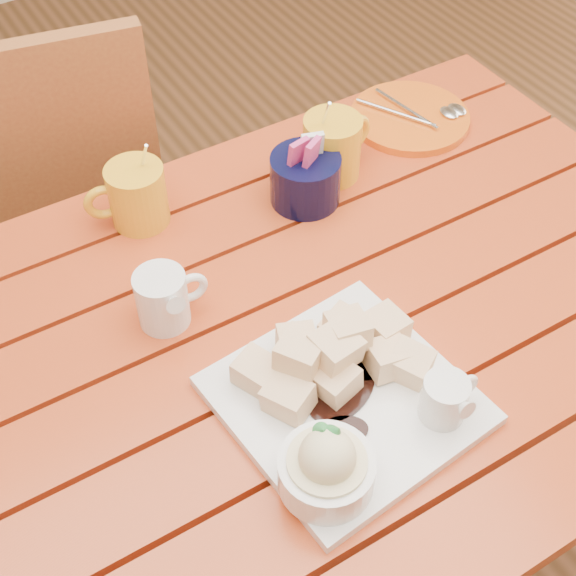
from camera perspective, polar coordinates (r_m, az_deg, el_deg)
ground at (r=1.69m, az=0.83°, el=-19.07°), size 5.00×5.00×0.00m
table at (r=1.13m, az=1.18°, el=-6.13°), size 1.20×0.79×0.75m
dessert_plate at (r=0.93m, az=3.98°, el=-8.19°), size 0.29×0.29×0.11m
coffee_mug_left at (r=1.17m, az=-10.79°, el=6.53°), size 0.12×0.08×0.14m
coffee_mug_right at (r=1.23m, az=3.23°, el=10.07°), size 0.13×0.09×0.15m
cream_pitcher at (r=1.03m, az=-8.82°, el=-0.68°), size 0.10×0.08×0.08m
sugar_caddy at (r=1.19m, az=1.24°, el=7.84°), size 0.10×0.10×0.11m
orange_saucer at (r=1.38m, az=8.73°, el=11.91°), size 0.20×0.20×0.02m
chair_far at (r=1.58m, az=-17.30°, el=4.90°), size 0.52×0.52×0.95m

